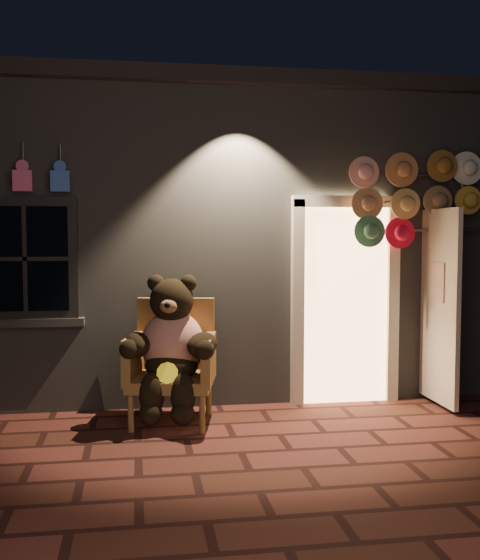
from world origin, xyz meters
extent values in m
plane|color=#5C2823|center=(0.00, 0.00, 0.00)|extent=(60.00, 60.00, 0.00)
cube|color=slate|center=(0.00, 4.00, 1.65)|extent=(7.00, 5.00, 3.30)
cube|color=black|center=(0.00, 4.00, 3.38)|extent=(7.30, 5.30, 0.16)
cube|color=black|center=(-1.90, 1.46, 1.55)|extent=(1.00, 0.10, 1.20)
cube|color=black|center=(-1.90, 1.43, 1.55)|extent=(0.82, 0.06, 1.02)
cube|color=slate|center=(-1.90, 1.46, 0.92)|extent=(1.10, 0.14, 0.08)
cube|color=#FFB772|center=(1.35, 1.48, 1.05)|extent=(0.92, 0.10, 2.10)
cube|color=beige|center=(0.83, 1.44, 1.05)|extent=(0.12, 0.12, 2.20)
cube|color=beige|center=(1.87, 1.44, 1.05)|extent=(0.12, 0.12, 2.20)
cube|color=beige|center=(1.35, 1.44, 2.13)|extent=(1.16, 0.12, 0.12)
cube|color=beige|center=(2.25, 1.10, 1.05)|extent=(0.05, 0.80, 2.00)
cube|color=#D85987|center=(-1.90, 1.38, 2.30)|extent=(0.18, 0.07, 0.20)
cylinder|color=#59595E|center=(-1.90, 1.44, 2.55)|extent=(0.02, 0.02, 0.25)
cube|color=#355CBC|center=(-1.55, 1.38, 2.30)|extent=(0.18, 0.07, 0.20)
cylinder|color=#59595E|center=(-1.55, 1.44, 2.55)|extent=(0.02, 0.02, 0.25)
cube|color=olive|center=(-0.52, 0.94, 0.40)|extent=(0.89, 0.85, 0.11)
cube|color=olive|center=(-0.45, 1.26, 0.78)|extent=(0.76, 0.24, 0.76)
cube|color=olive|center=(-0.87, 1.00, 0.62)|extent=(0.22, 0.66, 0.43)
cube|color=olive|center=(-0.17, 0.85, 0.62)|extent=(0.22, 0.66, 0.43)
cylinder|color=olive|center=(-0.90, 0.71, 0.17)|extent=(0.05, 0.05, 0.35)
cylinder|color=olive|center=(-0.26, 0.58, 0.17)|extent=(0.05, 0.05, 0.35)
cylinder|color=olive|center=(-0.77, 1.31, 0.17)|extent=(0.05, 0.05, 0.35)
cylinder|color=olive|center=(-0.14, 1.18, 0.17)|extent=(0.05, 0.05, 0.35)
ellipsoid|color=red|center=(-0.50, 0.98, 0.75)|extent=(0.69, 0.60, 0.64)
ellipsoid|color=black|center=(-0.51, 0.91, 0.56)|extent=(0.58, 0.52, 0.30)
sphere|color=black|center=(-0.51, 0.93, 1.17)|extent=(0.49, 0.49, 0.41)
sphere|color=black|center=(-0.65, 0.99, 1.33)|extent=(0.16, 0.16, 0.16)
sphere|color=black|center=(-0.35, 0.93, 1.33)|extent=(0.16, 0.16, 0.16)
ellipsoid|color=olive|center=(-0.55, 0.75, 1.13)|extent=(0.18, 0.14, 0.13)
ellipsoid|color=black|center=(-0.84, 0.85, 0.78)|extent=(0.29, 0.45, 0.23)
ellipsoid|color=black|center=(-0.24, 0.72, 0.78)|extent=(0.42, 0.48, 0.23)
ellipsoid|color=black|center=(-0.71, 0.67, 0.35)|extent=(0.23, 0.23, 0.39)
ellipsoid|color=black|center=(-0.43, 0.62, 0.35)|extent=(0.23, 0.23, 0.39)
sphere|color=black|center=(-0.72, 0.62, 0.19)|extent=(0.21, 0.21, 0.21)
sphere|color=black|center=(-0.44, 0.56, 0.19)|extent=(0.21, 0.21, 0.21)
cylinder|color=yellow|center=(-0.57, 0.65, 0.55)|extent=(0.21, 0.12, 0.19)
cylinder|color=#59595E|center=(2.61, 1.38, 1.30)|extent=(0.04, 0.04, 2.60)
cylinder|color=#59595E|center=(2.32, 1.36, 2.41)|extent=(1.16, 0.03, 0.03)
cylinder|color=#59595E|center=(2.32, 1.36, 2.12)|extent=(1.16, 0.03, 0.03)
cylinder|color=#59595E|center=(2.32, 1.36, 1.83)|extent=(1.16, 0.03, 0.03)
cylinder|color=#FFAB9A|center=(1.50, 1.30, 2.46)|extent=(0.33, 0.11, 0.33)
cylinder|color=#CB8249|center=(1.89, 1.27, 2.46)|extent=(0.33, 0.11, 0.33)
cylinder|color=olive|center=(2.27, 1.24, 2.46)|extent=(0.33, 0.11, 0.33)
cylinder|color=white|center=(2.66, 1.30, 2.46)|extent=(0.33, 0.11, 0.33)
cylinder|color=tan|center=(1.50, 1.27, 2.12)|extent=(0.33, 0.11, 0.33)
cylinder|color=#EAB568|center=(1.89, 1.24, 2.12)|extent=(0.33, 0.11, 0.33)
cylinder|color=#92754F|center=(2.27, 1.30, 2.12)|extent=(0.33, 0.11, 0.33)
cylinder|color=gold|center=(2.66, 1.27, 2.12)|extent=(0.33, 0.11, 0.33)
cylinder|color=#539366|center=(1.50, 1.24, 1.78)|extent=(0.33, 0.11, 0.33)
cylinder|color=red|center=(1.89, 1.30, 1.78)|extent=(0.33, 0.11, 0.33)
camera|label=1|loc=(-0.84, -5.19, 1.79)|focal=42.00mm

